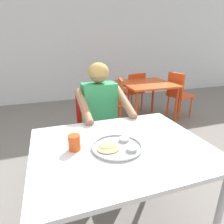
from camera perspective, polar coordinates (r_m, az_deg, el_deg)
name	(u,v)px	position (r m, az deg, el deg)	size (l,w,h in m)	color
back_wall	(64,29)	(4.99, -14.03, 22.83)	(12.00, 0.12, 3.40)	silver
table_foreground	(121,154)	(1.36, 2.60, -12.36)	(1.17, 0.92, 0.76)	silver
thali_tray	(117,147)	(1.28, 1.50, -10.18)	(0.34, 0.34, 0.03)	#B7BABF
drinking_cup	(74,142)	(1.27, -11.10, -8.72)	(0.08, 0.08, 0.10)	#D84C19
chair_foreground	(97,126)	(2.24, -4.59, -4.20)	(0.44, 0.45, 0.85)	red
diner_foreground	(102,114)	(1.95, -2.97, -0.47)	(0.50, 0.56, 1.23)	#363636
table_background_red	(147,87)	(3.54, 10.17, 7.20)	(0.88, 0.90, 0.73)	#E04C19
chair_red_left	(113,100)	(3.25, 0.39, 3.71)	(0.51, 0.49, 0.85)	#CC4817
chair_red_right	(178,92)	(3.90, 18.99, 5.53)	(0.46, 0.46, 0.88)	#E94A19
chair_red_far	(133,89)	(4.09, 6.21, 6.70)	(0.53, 0.52, 0.82)	#D1451A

